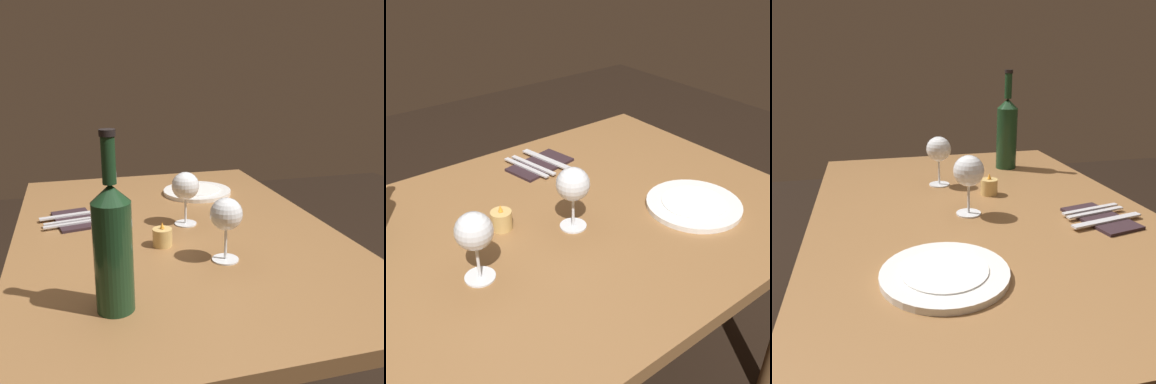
# 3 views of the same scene
# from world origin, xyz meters

# --- Properties ---
(dining_table) EXTENTS (1.30, 0.90, 0.74)m
(dining_table) POSITION_xyz_m (0.00, 0.00, 0.65)
(dining_table) COLOR olive
(dining_table) RESTS_ON ground
(wine_glass_left) EXTENTS (0.08, 0.08, 0.16)m
(wine_glass_left) POSITION_xyz_m (-0.24, -0.07, 0.86)
(wine_glass_left) COLOR white
(wine_glass_left) RESTS_ON dining_table
(wine_glass_right) EXTENTS (0.08, 0.08, 0.16)m
(wine_glass_right) POSITION_xyz_m (0.03, -0.04, 0.86)
(wine_glass_right) COLOR white
(wine_glass_right) RESTS_ON dining_table
(wine_bottle) EXTENTS (0.08, 0.08, 0.36)m
(wine_bottle) POSITION_xyz_m (-0.40, 0.21, 0.88)
(wine_bottle) COLOR #19381E
(wine_bottle) RESTS_ON dining_table
(votive_candle) EXTENTS (0.05, 0.05, 0.07)m
(votive_candle) POSITION_xyz_m (-0.11, 0.06, 0.76)
(votive_candle) COLOR #DBB266
(votive_candle) RESTS_ON dining_table
(dinner_plate) EXTENTS (0.25, 0.25, 0.02)m
(dinner_plate) POSITION_xyz_m (0.33, -0.16, 0.75)
(dinner_plate) COLOR white
(dinner_plate) RESTS_ON dining_table
(folded_napkin) EXTENTS (0.21, 0.14, 0.01)m
(folded_napkin) POSITION_xyz_m (0.15, 0.28, 0.74)
(folded_napkin) COLOR #2D1E23
(folded_napkin) RESTS_ON dining_table
(fork_inner) EXTENTS (0.05, 0.18, 0.00)m
(fork_inner) POSITION_xyz_m (0.12, 0.28, 0.75)
(fork_inner) COLOR silver
(fork_inner) RESTS_ON folded_napkin
(fork_outer) EXTENTS (0.05, 0.18, 0.00)m
(fork_outer) POSITION_xyz_m (0.10, 0.28, 0.75)
(fork_outer) COLOR silver
(fork_outer) RESTS_ON folded_napkin
(table_knife) EXTENTS (0.06, 0.21, 0.00)m
(table_knife) POSITION_xyz_m (0.18, 0.28, 0.75)
(table_knife) COLOR silver
(table_knife) RESTS_ON folded_napkin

